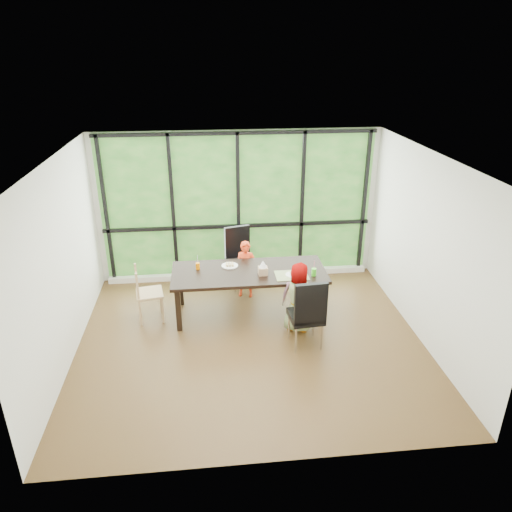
# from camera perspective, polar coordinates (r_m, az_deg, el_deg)

# --- Properties ---
(ground) EXTENTS (5.00, 5.00, 0.00)m
(ground) POSITION_cam_1_polar(r_m,az_deg,el_deg) (7.17, -0.65, -10.08)
(ground) COLOR black
(ground) RESTS_ON ground
(back_wall) EXTENTS (5.00, 0.00, 5.00)m
(back_wall) POSITION_cam_1_polar(r_m,az_deg,el_deg) (8.60, -2.15, 5.92)
(back_wall) COLOR silver
(back_wall) RESTS_ON ground
(foliage_backdrop) EXTENTS (4.80, 0.02, 2.65)m
(foliage_backdrop) POSITION_cam_1_polar(r_m,az_deg,el_deg) (8.58, -2.14, 5.88)
(foliage_backdrop) COLOR #20511D
(foliage_backdrop) RESTS_ON back_wall
(window_mullions) EXTENTS (4.80, 0.06, 2.65)m
(window_mullions) POSITION_cam_1_polar(r_m,az_deg,el_deg) (8.55, -2.12, 5.79)
(window_mullions) COLOR black
(window_mullions) RESTS_ON back_wall
(window_sill) EXTENTS (4.80, 0.12, 0.10)m
(window_sill) POSITION_cam_1_polar(r_m,az_deg,el_deg) (9.00, -1.98, -2.17)
(window_sill) COLOR silver
(window_sill) RESTS_ON ground
(dining_table) EXTENTS (2.47, 1.16, 0.75)m
(dining_table) POSITION_cam_1_polar(r_m,az_deg,el_deg) (7.67, -0.83, -4.34)
(dining_table) COLOR black
(dining_table) RESTS_ON ground
(chair_window_leather) EXTENTS (0.57, 0.57, 1.08)m
(chair_window_leather) POSITION_cam_1_polar(r_m,az_deg,el_deg) (8.45, -1.79, -0.31)
(chair_window_leather) COLOR black
(chair_window_leather) RESTS_ON ground
(chair_interior_leather) EXTENTS (0.50, 0.50, 1.08)m
(chair_interior_leather) POSITION_cam_1_polar(r_m,az_deg,el_deg) (6.86, 5.98, -6.60)
(chair_interior_leather) COLOR black
(chair_interior_leather) RESTS_ON ground
(chair_end_beech) EXTENTS (0.46, 0.48, 0.90)m
(chair_end_beech) POSITION_cam_1_polar(r_m,az_deg,el_deg) (7.67, -12.58, -4.35)
(chair_end_beech) COLOR tan
(chair_end_beech) RESTS_ON ground
(child_toddler) EXTENTS (0.41, 0.32, 1.00)m
(child_toddler) POSITION_cam_1_polar(r_m,az_deg,el_deg) (8.15, -1.23, -1.58)
(child_toddler) COLOR red
(child_toddler) RESTS_ON ground
(child_older) EXTENTS (0.63, 0.52, 1.10)m
(child_older) POSITION_cam_1_polar(r_m,az_deg,el_deg) (7.20, 5.27, -4.92)
(child_older) COLOR slate
(child_older) RESTS_ON ground
(placemat) EXTENTS (0.50, 0.37, 0.01)m
(placemat) POSITION_cam_1_polar(r_m,az_deg,el_deg) (7.38, 4.27, -2.31)
(placemat) COLOR tan
(placemat) RESTS_ON dining_table
(plate_far) EXTENTS (0.26, 0.26, 0.02)m
(plate_far) POSITION_cam_1_polar(r_m,az_deg,el_deg) (7.67, -3.15, -1.17)
(plate_far) COLOR white
(plate_far) RESTS_ON dining_table
(plate_near) EXTENTS (0.23, 0.23, 0.01)m
(plate_near) POSITION_cam_1_polar(r_m,az_deg,el_deg) (7.39, 4.42, -2.24)
(plate_near) COLOR white
(plate_near) RESTS_ON dining_table
(orange_cup) EXTENTS (0.07, 0.07, 0.10)m
(orange_cup) POSITION_cam_1_polar(r_m,az_deg,el_deg) (7.60, -6.95, -1.19)
(orange_cup) COLOR orange
(orange_cup) RESTS_ON dining_table
(green_cup) EXTENTS (0.08, 0.08, 0.12)m
(green_cup) POSITION_cam_1_polar(r_m,az_deg,el_deg) (7.39, 6.91, -1.91)
(green_cup) COLOR #46D925
(green_cup) RESTS_ON dining_table
(tissue_box) EXTENTS (0.14, 0.14, 0.12)m
(tissue_box) POSITION_cam_1_polar(r_m,az_deg,el_deg) (7.37, 0.83, -1.78)
(tissue_box) COLOR tan
(tissue_box) RESTS_ON dining_table
(crepe_rolls_far) EXTENTS (0.15, 0.12, 0.04)m
(crepe_rolls_far) POSITION_cam_1_polar(r_m,az_deg,el_deg) (7.66, -3.15, -0.99)
(crepe_rolls_far) COLOR tan
(crepe_rolls_far) RESTS_ON plate_far
(crepe_rolls_near) EXTENTS (0.10, 0.12, 0.04)m
(crepe_rolls_near) POSITION_cam_1_polar(r_m,az_deg,el_deg) (7.38, 4.43, -2.06)
(crepe_rolls_near) COLOR tan
(crepe_rolls_near) RESTS_ON plate_near
(straw_white) EXTENTS (0.01, 0.04, 0.20)m
(straw_white) POSITION_cam_1_polar(r_m,az_deg,el_deg) (7.56, -6.99, -0.56)
(straw_white) COLOR white
(straw_white) RESTS_ON orange_cup
(straw_pink) EXTENTS (0.01, 0.04, 0.20)m
(straw_pink) POSITION_cam_1_polar(r_m,az_deg,el_deg) (7.34, 6.94, -1.21)
(straw_pink) COLOR pink
(straw_pink) RESTS_ON green_cup
(tissue) EXTENTS (0.12, 0.12, 0.11)m
(tissue) POSITION_cam_1_polar(r_m,az_deg,el_deg) (7.32, 0.84, -0.96)
(tissue) COLOR white
(tissue) RESTS_ON tissue_box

